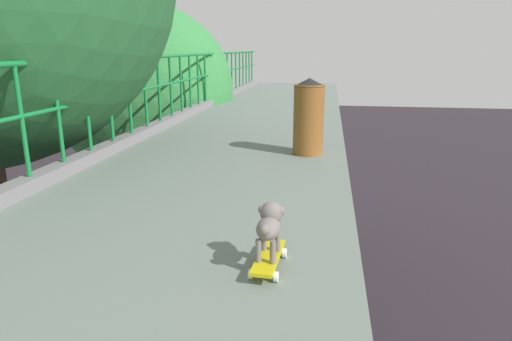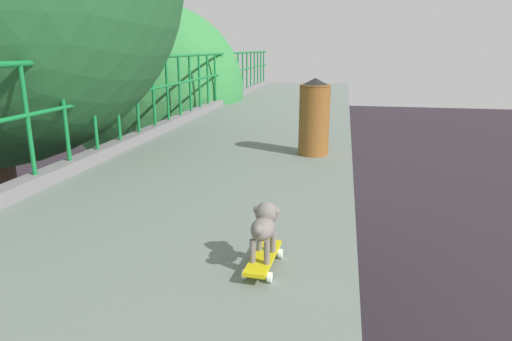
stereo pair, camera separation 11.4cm
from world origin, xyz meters
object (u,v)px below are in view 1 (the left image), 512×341
(small_dog, at_px, (269,223))
(litter_bin, at_px, (309,116))
(toy_skateboard, at_px, (269,258))
(city_bus, at_px, (160,130))
(car_red_taxi_fifth, at_px, (12,321))

(small_dog, distance_m, litter_bin, 3.14)
(toy_skateboard, relative_size, small_dog, 1.46)
(city_bus, bearing_deg, small_dog, -67.29)
(car_red_taxi_fifth, xyz_separation_m, litter_bin, (7.37, -3.03, 5.78))
(city_bus, relative_size, litter_bin, 10.99)
(car_red_taxi_fifth, xyz_separation_m, toy_skateboard, (7.29, -6.18, 5.36))
(toy_skateboard, bearing_deg, litter_bin, 88.41)
(car_red_taxi_fifth, distance_m, litter_bin, 9.85)
(small_dog, xyz_separation_m, litter_bin, (0.09, 3.13, 0.20))
(car_red_taxi_fifth, distance_m, city_bus, 19.58)
(car_red_taxi_fifth, distance_m, small_dog, 11.05)
(city_bus, bearing_deg, toy_skateboard, -67.31)
(car_red_taxi_fifth, bearing_deg, toy_skateboard, -40.30)
(toy_skateboard, xyz_separation_m, litter_bin, (0.09, 3.15, 0.43))
(car_red_taxi_fifth, bearing_deg, small_dog, -40.21)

